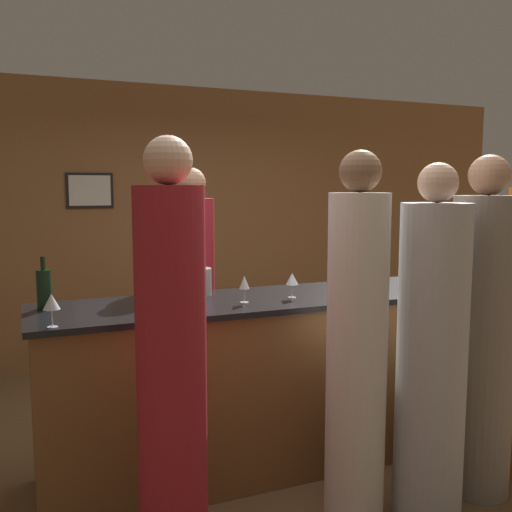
{
  "coord_description": "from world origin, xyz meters",
  "views": [
    {
      "loc": [
        -1.55,
        -3.22,
        1.77
      ],
      "look_at": [
        -0.16,
        0.1,
        1.34
      ],
      "focal_mm": 40.0,
      "sensor_mm": 36.0,
      "label": 1
    }
  ],
  "objects_px": {
    "ice_bucket": "(198,282)",
    "wine_bottle_0": "(44,289)",
    "guest_0": "(482,339)",
    "wine_bottle_1": "(170,287)",
    "guest_2": "(357,349)",
    "guest_1": "(172,373)",
    "guest_4": "(431,356)",
    "bartender": "(192,309)"
  },
  "relations": [
    {
      "from": "guest_0",
      "to": "wine_bottle_1",
      "type": "height_order",
      "value": "guest_0"
    },
    {
      "from": "ice_bucket",
      "to": "wine_bottle_0",
      "type": "bearing_deg",
      "value": -176.09
    },
    {
      "from": "bartender",
      "to": "guest_1",
      "type": "bearing_deg",
      "value": 70.35
    },
    {
      "from": "guest_1",
      "to": "wine_bottle_0",
      "type": "relative_size",
      "value": 6.67
    },
    {
      "from": "guest_4",
      "to": "wine_bottle_0",
      "type": "distance_m",
      "value": 2.17
    },
    {
      "from": "guest_1",
      "to": "guest_4",
      "type": "bearing_deg",
      "value": -3.57
    },
    {
      "from": "bartender",
      "to": "guest_1",
      "type": "height_order",
      "value": "guest_1"
    },
    {
      "from": "ice_bucket",
      "to": "guest_4",
      "type": "bearing_deg",
      "value": -48.31
    },
    {
      "from": "guest_0",
      "to": "guest_4",
      "type": "height_order",
      "value": "guest_0"
    },
    {
      "from": "guest_0",
      "to": "guest_4",
      "type": "distance_m",
      "value": 0.44
    },
    {
      "from": "guest_4",
      "to": "ice_bucket",
      "type": "xyz_separation_m",
      "value": [
        -0.96,
        1.08,
        0.3
      ]
    },
    {
      "from": "wine_bottle_0",
      "to": "ice_bucket",
      "type": "distance_m",
      "value": 0.92
    },
    {
      "from": "guest_2",
      "to": "wine_bottle_0",
      "type": "relative_size",
      "value": 6.56
    },
    {
      "from": "bartender",
      "to": "wine_bottle_0",
      "type": "relative_size",
      "value": 6.4
    },
    {
      "from": "guest_1",
      "to": "guest_2",
      "type": "xyz_separation_m",
      "value": [
        1.01,
        0.05,
        -0.02
      ]
    },
    {
      "from": "guest_0",
      "to": "ice_bucket",
      "type": "distance_m",
      "value": 1.73
    },
    {
      "from": "guest_4",
      "to": "wine_bottle_0",
      "type": "height_order",
      "value": "guest_4"
    },
    {
      "from": "bartender",
      "to": "ice_bucket",
      "type": "bearing_deg",
      "value": 77.94
    },
    {
      "from": "wine_bottle_1",
      "to": "guest_0",
      "type": "bearing_deg",
      "value": -23.67
    },
    {
      "from": "guest_1",
      "to": "wine_bottle_0",
      "type": "bearing_deg",
      "value": 117.84
    },
    {
      "from": "bartender",
      "to": "guest_0",
      "type": "distance_m",
      "value": 1.97
    },
    {
      "from": "guest_1",
      "to": "guest_4",
      "type": "height_order",
      "value": "guest_1"
    },
    {
      "from": "guest_1",
      "to": "wine_bottle_1",
      "type": "xyz_separation_m",
      "value": [
        0.18,
        0.72,
        0.26
      ]
    },
    {
      "from": "bartender",
      "to": "wine_bottle_1",
      "type": "height_order",
      "value": "bartender"
    },
    {
      "from": "guest_0",
      "to": "ice_bucket",
      "type": "xyz_separation_m",
      "value": [
        -1.39,
        0.99,
        0.27
      ]
    },
    {
      "from": "guest_0",
      "to": "wine_bottle_0",
      "type": "distance_m",
      "value": 2.51
    },
    {
      "from": "wine_bottle_0",
      "to": "wine_bottle_1",
      "type": "relative_size",
      "value": 1.04
    },
    {
      "from": "guest_1",
      "to": "ice_bucket",
      "type": "height_order",
      "value": "guest_1"
    },
    {
      "from": "guest_4",
      "to": "guest_1",
      "type": "bearing_deg",
      "value": 176.43
    },
    {
      "from": "bartender",
      "to": "guest_4",
      "type": "relative_size",
      "value": 1.01
    },
    {
      "from": "bartender",
      "to": "guest_2",
      "type": "bearing_deg",
      "value": 108.1
    },
    {
      "from": "guest_0",
      "to": "guest_2",
      "type": "xyz_separation_m",
      "value": [
        -0.81,
        0.05,
        0.02
      ]
    },
    {
      "from": "guest_1",
      "to": "ice_bucket",
      "type": "distance_m",
      "value": 1.11
    },
    {
      "from": "bartender",
      "to": "guest_0",
      "type": "bearing_deg",
      "value": 130.72
    },
    {
      "from": "guest_4",
      "to": "wine_bottle_0",
      "type": "xyz_separation_m",
      "value": [
        -1.88,
        1.02,
        0.33
      ]
    },
    {
      "from": "guest_0",
      "to": "guest_4",
      "type": "xyz_separation_m",
      "value": [
        -0.43,
        -0.09,
        -0.03
      ]
    },
    {
      "from": "guest_0",
      "to": "wine_bottle_0",
      "type": "xyz_separation_m",
      "value": [
        -2.31,
        0.93,
        0.3
      ]
    },
    {
      "from": "guest_4",
      "to": "wine_bottle_1",
      "type": "distance_m",
      "value": 1.49
    },
    {
      "from": "guest_2",
      "to": "wine_bottle_1",
      "type": "xyz_separation_m",
      "value": [
        -0.83,
        0.67,
        0.28
      ]
    },
    {
      "from": "wine_bottle_1",
      "to": "wine_bottle_0",
      "type": "bearing_deg",
      "value": 162.35
    },
    {
      "from": "wine_bottle_0",
      "to": "wine_bottle_1",
      "type": "distance_m",
      "value": 0.71
    },
    {
      "from": "guest_2",
      "to": "wine_bottle_1",
      "type": "distance_m",
      "value": 1.1
    }
  ]
}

